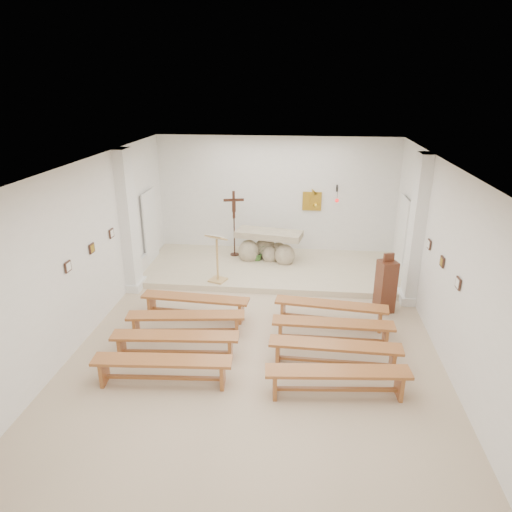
# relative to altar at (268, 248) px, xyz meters

# --- Properties ---
(ground) EXTENTS (7.00, 10.00, 0.00)m
(ground) POSITION_rel_altar_xyz_m (0.15, -3.96, -0.51)
(ground) COLOR #CBB192
(ground) RESTS_ON ground
(wall_left) EXTENTS (0.02, 10.00, 3.50)m
(wall_left) POSITION_rel_altar_xyz_m (-3.34, -3.96, 1.24)
(wall_left) COLOR white
(wall_left) RESTS_ON ground
(wall_right) EXTENTS (0.02, 10.00, 3.50)m
(wall_right) POSITION_rel_altar_xyz_m (3.64, -3.96, 1.24)
(wall_right) COLOR white
(wall_right) RESTS_ON ground
(wall_back) EXTENTS (7.00, 0.02, 3.50)m
(wall_back) POSITION_rel_altar_xyz_m (0.15, 1.03, 1.24)
(wall_back) COLOR white
(wall_back) RESTS_ON ground
(ceiling) EXTENTS (7.00, 10.00, 0.02)m
(ceiling) POSITION_rel_altar_xyz_m (0.15, -3.96, 2.98)
(ceiling) COLOR silver
(ceiling) RESTS_ON wall_back
(sanctuary_platform) EXTENTS (6.98, 3.00, 0.15)m
(sanctuary_platform) POSITION_rel_altar_xyz_m (0.15, -0.46, -0.44)
(sanctuary_platform) COLOR beige
(sanctuary_platform) RESTS_ON ground
(pilaster_left) EXTENTS (0.26, 0.55, 3.50)m
(pilaster_left) POSITION_rel_altar_xyz_m (-3.22, -1.96, 1.24)
(pilaster_left) COLOR white
(pilaster_left) RESTS_ON ground
(pilaster_right) EXTENTS (0.26, 0.55, 3.50)m
(pilaster_right) POSITION_rel_altar_xyz_m (3.52, -1.96, 1.24)
(pilaster_right) COLOR white
(pilaster_right) RESTS_ON ground
(gold_wall_relief) EXTENTS (0.55, 0.04, 0.55)m
(gold_wall_relief) POSITION_rel_altar_xyz_m (1.20, 1.00, 1.14)
(gold_wall_relief) COLOR gold
(gold_wall_relief) RESTS_ON wall_back
(sanctuary_lamp) EXTENTS (0.11, 0.36, 0.44)m
(sanctuary_lamp) POSITION_rel_altar_xyz_m (1.90, 0.75, 1.30)
(sanctuary_lamp) COLOR black
(sanctuary_lamp) RESTS_ON wall_back
(station_frame_left_front) EXTENTS (0.03, 0.20, 0.20)m
(station_frame_left_front) POSITION_rel_altar_xyz_m (-3.32, -4.76, 1.21)
(station_frame_left_front) COLOR #3C241A
(station_frame_left_front) RESTS_ON wall_left
(station_frame_left_mid) EXTENTS (0.03, 0.20, 0.20)m
(station_frame_left_mid) POSITION_rel_altar_xyz_m (-3.32, -3.76, 1.21)
(station_frame_left_mid) COLOR #3C241A
(station_frame_left_mid) RESTS_ON wall_left
(station_frame_left_rear) EXTENTS (0.03, 0.20, 0.20)m
(station_frame_left_rear) POSITION_rel_altar_xyz_m (-3.32, -2.76, 1.21)
(station_frame_left_rear) COLOR #3C241A
(station_frame_left_rear) RESTS_ON wall_left
(station_frame_right_front) EXTENTS (0.03, 0.20, 0.20)m
(station_frame_right_front) POSITION_rel_altar_xyz_m (3.62, -4.76, 1.21)
(station_frame_right_front) COLOR #3C241A
(station_frame_right_front) RESTS_ON wall_right
(station_frame_right_mid) EXTENTS (0.03, 0.20, 0.20)m
(station_frame_right_mid) POSITION_rel_altar_xyz_m (3.62, -3.76, 1.21)
(station_frame_right_mid) COLOR #3C241A
(station_frame_right_mid) RESTS_ON wall_right
(station_frame_right_rear) EXTENTS (0.03, 0.20, 0.20)m
(station_frame_right_rear) POSITION_rel_altar_xyz_m (3.62, -2.76, 1.21)
(station_frame_right_rear) COLOR #3C241A
(station_frame_right_rear) RESTS_ON wall_right
(radiator_left) EXTENTS (0.10, 0.85, 0.52)m
(radiator_left) POSITION_rel_altar_xyz_m (-3.28, -1.26, -0.24)
(radiator_left) COLOR silver
(radiator_left) RESTS_ON ground
(radiator_right) EXTENTS (0.10, 0.85, 0.52)m
(radiator_right) POSITION_rel_altar_xyz_m (3.58, -1.26, -0.24)
(radiator_right) COLOR silver
(radiator_right) RESTS_ON ground
(altar) EXTENTS (1.94, 1.04, 0.95)m
(altar) POSITION_rel_altar_xyz_m (0.00, 0.00, 0.00)
(altar) COLOR #BDB190
(altar) RESTS_ON sanctuary_platform
(lectern) EXTENTS (0.55, 0.51, 1.29)m
(lectern) POSITION_rel_altar_xyz_m (-1.16, -1.63, 0.27)
(lectern) COLOR tan
(lectern) RESTS_ON sanctuary_platform
(crucifix_stand) EXTENTS (0.57, 0.25, 1.91)m
(crucifix_stand) POSITION_rel_altar_xyz_m (-1.01, 0.28, 0.74)
(crucifix_stand) COLOR #391D12
(crucifix_stand) RESTS_ON sanctuary_platform
(potted_plant) EXTENTS (0.54, 0.53, 0.46)m
(potted_plant) POSITION_rel_altar_xyz_m (-0.29, -0.05, -0.13)
(potted_plant) COLOR #366327
(potted_plant) RESTS_ON sanctuary_platform
(donation_pedestal) EXTENTS (0.48, 0.48, 1.40)m
(donation_pedestal) POSITION_rel_altar_xyz_m (2.86, -2.53, 0.10)
(donation_pedestal) COLOR #502716
(donation_pedestal) RESTS_ON ground
(bench_left_front) EXTENTS (2.40, 0.53, 0.50)m
(bench_left_front) POSITION_rel_altar_xyz_m (-1.33, -3.31, -0.14)
(bench_left_front) COLOR #A3572F
(bench_left_front) RESTS_ON ground
(bench_right_front) EXTENTS (2.41, 0.63, 0.50)m
(bench_right_front) POSITION_rel_altar_xyz_m (1.62, -3.31, -0.14)
(bench_right_front) COLOR #A3572F
(bench_right_front) RESTS_ON ground
(bench_left_second) EXTENTS (2.41, 0.67, 0.50)m
(bench_left_second) POSITION_rel_altar_xyz_m (-1.33, -4.11, -0.14)
(bench_left_second) COLOR #A3572F
(bench_left_second) RESTS_ON ground
(bench_right_second) EXTENTS (2.38, 0.39, 0.50)m
(bench_right_second) POSITION_rel_altar_xyz_m (1.62, -4.11, -0.14)
(bench_right_second) COLOR #A3572F
(bench_right_second) RESTS_ON ground
(bench_left_third) EXTENTS (2.41, 0.57, 0.50)m
(bench_left_third) POSITION_rel_altar_xyz_m (-1.33, -4.92, -0.14)
(bench_left_third) COLOR #A3572F
(bench_left_third) RESTS_ON ground
(bench_right_third) EXTENTS (2.39, 0.44, 0.50)m
(bench_right_third) POSITION_rel_altar_xyz_m (1.62, -4.92, -0.14)
(bench_right_third) COLOR #A3572F
(bench_right_third) RESTS_ON ground
(bench_left_fourth) EXTENTS (2.40, 0.55, 0.50)m
(bench_left_fourth) POSITION_rel_altar_xyz_m (-1.33, -5.73, -0.14)
(bench_left_fourth) COLOR #A3572F
(bench_left_fourth) RESTS_ON ground
(bench_right_fourth) EXTENTS (2.41, 0.60, 0.50)m
(bench_right_fourth) POSITION_rel_altar_xyz_m (1.62, -5.73, -0.14)
(bench_right_fourth) COLOR #A3572F
(bench_right_fourth) RESTS_ON ground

